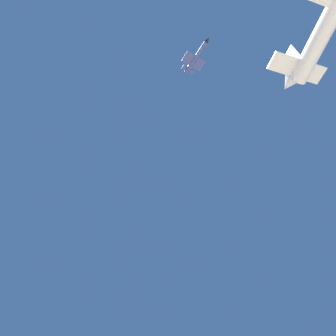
# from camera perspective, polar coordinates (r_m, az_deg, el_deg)

# --- Properties ---
(chase_jet_left_wing) EXTENTS (10.97, 14.21, 4.00)m
(chase_jet_left_wing) POSITION_cam_1_polar(r_m,az_deg,el_deg) (135.33, 4.56, 17.40)
(chase_jet_left_wing) COLOR #38478C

